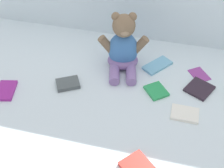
{
  "coord_description": "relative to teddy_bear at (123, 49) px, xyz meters",
  "views": [
    {
      "loc": [
        0.2,
        -0.93,
        0.91
      ],
      "look_at": [
        -0.0,
        -0.1,
        0.1
      ],
      "focal_mm": 48.15,
      "sensor_mm": 36.0,
      "label": 1
    }
  ],
  "objects": [
    {
      "name": "book_case_8",
      "position": [
        0.18,
        -0.14,
        -0.1
      ],
      "size": [
        0.12,
        0.12,
        0.01
      ],
      "primitive_type": "cube",
      "rotation": [
        0.0,
        0.0,
        0.67
      ],
      "color": "green",
      "rests_on": "ground_plane"
    },
    {
      "name": "book_case_4",
      "position": [
        -0.21,
        -0.19,
        -0.09
      ],
      "size": [
        0.12,
        0.11,
        0.02
      ],
      "primitive_type": "cube",
      "rotation": [
        0.0,
        0.0,
        2.08
      ],
      "color": "#4B5253",
      "rests_on": "ground_plane"
    },
    {
      "name": "book_case_2",
      "position": [
        0.16,
        0.04,
        -0.1
      ],
      "size": [
        0.14,
        0.15,
        0.01
      ],
      "primitive_type": "cube",
      "rotation": [
        0.0,
        0.0,
        5.62
      ],
      "color": "#70B2D1",
      "rests_on": "ground_plane"
    },
    {
      "name": "book_case_6",
      "position": [
        0.35,
        0.02,
        -0.1
      ],
      "size": [
        0.11,
        0.11,
        0.01
      ],
      "primitive_type": "cube",
      "rotation": [
        0.0,
        0.0,
        0.62
      ],
      "color": "#943A8E",
      "rests_on": "ground_plane"
    },
    {
      "name": "ground_plane",
      "position": [
        0.01,
        -0.13,
        -0.1
      ],
      "size": [
        3.2,
        3.2,
        0.0
      ],
      "primitive_type": "plane",
      "color": "silver"
    },
    {
      "name": "book_case_0",
      "position": [
        0.31,
        -0.23,
        -0.1
      ],
      "size": [
        0.11,
        0.08,
        0.01
      ],
      "primitive_type": "cube",
      "rotation": [
        0.0,
        0.0,
        4.7
      ],
      "color": "white",
      "rests_on": "ground_plane"
    },
    {
      "name": "teddy_bear",
      "position": [
        0.0,
        0.0,
        0.0
      ],
      "size": [
        0.23,
        0.22,
        0.28
      ],
      "rotation": [
        0.0,
        0.0,
        0.22
      ],
      "color": "#3F72B2",
      "rests_on": "ground_plane"
    },
    {
      "name": "book_case_7",
      "position": [
        -0.45,
        -0.29,
        -0.1
      ],
      "size": [
        0.1,
        0.13,
        0.01
      ],
      "primitive_type": "cube",
      "rotation": [
        0.0,
        0.0,
        3.37
      ],
      "color": "#97258B",
      "rests_on": "ground_plane"
    },
    {
      "name": "book_case_9",
      "position": [
        0.36,
        -0.07,
        -0.1
      ],
      "size": [
        0.14,
        0.14,
        0.01
      ],
      "primitive_type": "cube",
      "rotation": [
        0.0,
        0.0,
        5.81
      ],
      "color": "#2A1D28",
      "rests_on": "ground_plane"
    }
  ]
}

